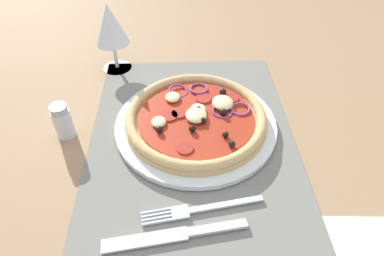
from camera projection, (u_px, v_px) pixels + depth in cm
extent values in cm
cube|color=#9E7A56|center=(192.00, 147.00, 60.56)|extent=(190.00, 140.00, 2.40)
cube|color=slate|center=(192.00, 142.00, 59.60)|extent=(51.34, 35.94, 0.40)
cylinder|color=white|center=(196.00, 124.00, 61.86)|extent=(29.13, 29.13, 1.02)
cylinder|color=tan|center=(196.00, 120.00, 61.16)|extent=(25.40, 25.40, 1.00)
torus|color=tan|center=(196.00, 116.00, 60.57)|extent=(25.17, 25.17, 1.80)
cylinder|color=#A82D19|center=(196.00, 117.00, 60.72)|extent=(20.83, 20.83, 0.30)
ellipsoid|color=beige|center=(196.00, 115.00, 59.95)|extent=(4.26, 3.83, 1.28)
ellipsoid|color=beige|center=(173.00, 97.00, 63.96)|extent=(3.15, 2.84, 0.95)
ellipsoid|color=beige|center=(223.00, 103.00, 62.46)|extent=(4.36, 3.93, 1.31)
ellipsoid|color=beige|center=(159.00, 122.00, 58.96)|extent=(2.93, 2.64, 0.88)
ellipsoid|color=beige|center=(198.00, 109.00, 61.31)|extent=(3.24, 2.92, 0.97)
sphere|color=black|center=(191.00, 127.00, 57.82)|extent=(1.19, 1.19, 1.19)
sphere|color=black|center=(232.00, 144.00, 54.87)|extent=(1.12, 1.12, 1.12)
sphere|color=black|center=(225.00, 135.00, 56.51)|extent=(1.07, 1.07, 1.07)
sphere|color=black|center=(199.00, 109.00, 61.23)|extent=(1.11, 1.11, 1.11)
sphere|color=black|center=(223.00, 112.00, 60.48)|extent=(1.31, 1.31, 1.31)
sphere|color=black|center=(223.00, 92.00, 64.82)|extent=(1.32, 1.32, 1.32)
sphere|color=black|center=(159.00, 129.00, 57.48)|extent=(1.17, 1.17, 1.17)
sphere|color=black|center=(203.00, 121.00, 59.02)|extent=(1.13, 1.13, 1.13)
torus|color=#8E3D75|center=(199.00, 89.00, 66.24)|extent=(3.67, 3.66, 0.69)
torus|color=#8E3D75|center=(222.00, 111.00, 61.43)|extent=(3.92, 3.90, 1.00)
torus|color=#8E3D75|center=(178.00, 91.00, 65.68)|extent=(3.85, 3.77, 1.51)
torus|color=#8E3D75|center=(241.00, 109.00, 61.76)|extent=(3.60, 3.59, 0.83)
cylinder|color=#A3281E|center=(232.00, 98.00, 64.29)|extent=(2.77, 2.77, 0.30)
cylinder|color=#A3281E|center=(179.00, 114.00, 60.97)|extent=(2.60, 2.60, 0.30)
cylinder|color=#A3281E|center=(169.00, 116.00, 60.61)|extent=(3.14, 3.14, 0.30)
cylinder|color=#A3281E|center=(185.00, 148.00, 54.78)|extent=(2.75, 2.75, 0.30)
cylinder|color=#A3281E|center=(204.00, 98.00, 64.17)|extent=(2.98, 2.98, 0.30)
cube|color=silver|center=(226.00, 204.00, 49.67)|extent=(2.64, 11.16, 0.44)
cube|color=silver|center=(180.00, 212.00, 48.68)|extent=(2.57, 2.83, 0.44)
cube|color=silver|center=(156.00, 211.00, 48.83)|extent=(0.99, 4.32, 0.44)
cube|color=silver|center=(156.00, 215.00, 48.40)|extent=(0.99, 4.32, 0.44)
cube|color=silver|center=(157.00, 218.00, 47.97)|extent=(0.99, 4.32, 0.44)
cube|color=silver|center=(157.00, 222.00, 47.55)|extent=(0.99, 4.32, 0.44)
cube|color=silver|center=(218.00, 228.00, 46.79)|extent=(2.42, 8.50, 0.62)
cube|color=silver|center=(145.00, 240.00, 45.56)|extent=(3.55, 11.76, 0.44)
cylinder|color=silver|center=(117.00, 67.00, 76.69)|extent=(6.40, 6.40, 0.40)
cylinder|color=silver|center=(115.00, 55.00, 74.50)|extent=(0.80, 0.80, 6.00)
cone|color=silver|center=(110.00, 24.00, 69.52)|extent=(7.20, 7.20, 8.50)
cone|color=#D1336B|center=(110.00, 27.00, 69.98)|extent=(5.55, 5.55, 6.37)
cylinder|color=silver|center=(63.00, 124.00, 59.19)|extent=(3.20, 3.20, 5.50)
cylinder|color=#ADADB2|center=(58.00, 109.00, 56.90)|extent=(2.88, 2.88, 1.20)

